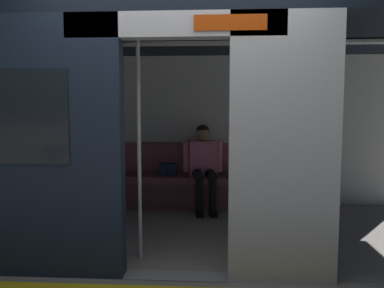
% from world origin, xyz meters
% --- Properties ---
extents(ground_plane, '(60.00, 60.00, 0.00)m').
position_xyz_m(ground_plane, '(0.00, 0.00, 0.00)').
color(ground_plane, gray).
extents(train_car, '(6.40, 2.76, 2.30)m').
position_xyz_m(train_car, '(0.05, -1.20, 1.52)').
color(train_car, silver).
rests_on(train_car, ground_plane).
extents(bench_seat, '(3.32, 0.44, 0.46)m').
position_xyz_m(bench_seat, '(0.00, -2.25, 0.35)').
color(bench_seat, '#935156').
rests_on(bench_seat, ground_plane).
extents(person_seated, '(0.55, 0.71, 1.19)m').
position_xyz_m(person_seated, '(-0.16, -2.20, 0.68)').
color(person_seated, pink).
rests_on(person_seated, ground_plane).
extents(handbag, '(0.26, 0.15, 0.17)m').
position_xyz_m(handbag, '(0.35, -2.31, 0.55)').
color(handbag, '#262D4C').
rests_on(handbag, bench_seat).
extents(book, '(0.24, 0.27, 0.03)m').
position_xyz_m(book, '(-0.59, -2.27, 0.47)').
color(book, '#33723F').
rests_on(book, bench_seat).
extents(grab_pole_door, '(0.04, 0.04, 2.16)m').
position_xyz_m(grab_pole_door, '(0.38, -0.38, 1.08)').
color(grab_pole_door, silver).
rests_on(grab_pole_door, ground_plane).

